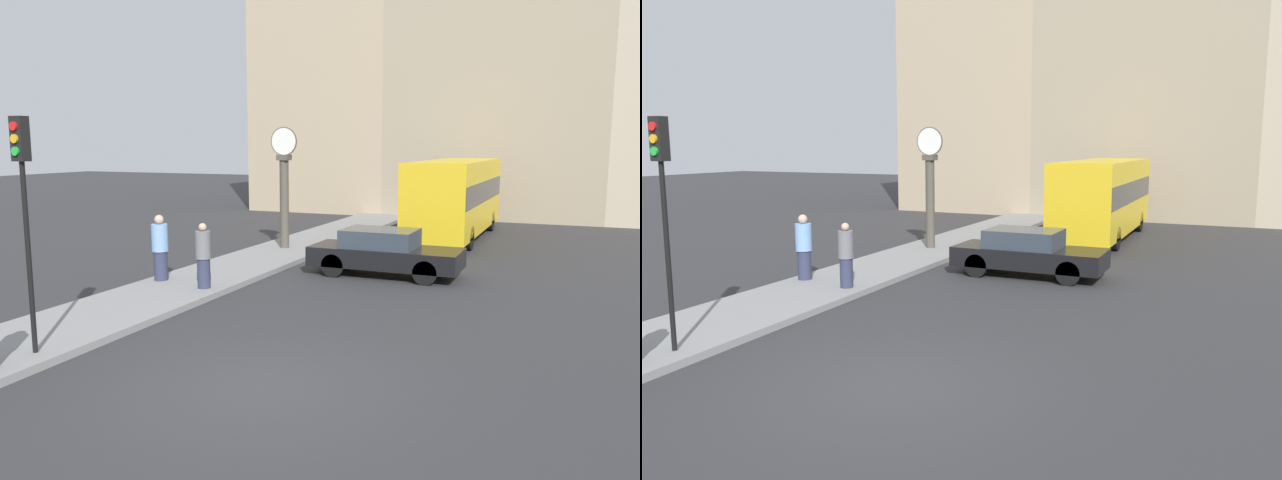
% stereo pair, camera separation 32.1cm
% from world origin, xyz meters
% --- Properties ---
extents(ground_plane, '(120.00, 120.00, 0.00)m').
position_xyz_m(ground_plane, '(0.00, 0.00, 0.00)').
color(ground_plane, '#2D2D30').
extents(sidewalk_corner, '(2.65, 26.93, 0.15)m').
position_xyz_m(sidewalk_corner, '(-5.09, 11.47, 0.08)').
color(sidewalk_corner, gray).
rests_on(sidewalk_corner, ground_plane).
extents(building_row, '(26.68, 5.00, 18.62)m').
position_xyz_m(building_row, '(-1.09, 25.78, 8.38)').
color(building_row, tan).
rests_on(building_row, ground_plane).
extents(sedan_car, '(4.38, 1.70, 1.37)m').
position_xyz_m(sedan_car, '(-0.72, 8.94, 0.70)').
color(sedan_car, black).
rests_on(sedan_car, ground_plane).
extents(bus_distant, '(2.35, 8.88, 3.17)m').
position_xyz_m(bus_distant, '(-0.24, 17.14, 1.79)').
color(bus_distant, gold).
rests_on(bus_distant, ground_plane).
extents(traffic_light_near, '(0.26, 0.24, 4.15)m').
position_xyz_m(traffic_light_near, '(-4.28, -0.46, 3.10)').
color(traffic_light_near, black).
rests_on(traffic_light_near, sidewalk_corner).
extents(street_clock, '(1.00, 0.42, 4.26)m').
position_xyz_m(street_clock, '(-5.22, 11.50, 2.27)').
color(street_clock, '#4C473D').
rests_on(street_clock, sidewalk_corner).
extents(pedestrian_grey_jacket, '(0.39, 0.39, 1.69)m').
position_xyz_m(pedestrian_grey_jacket, '(-4.33, 4.99, 0.99)').
color(pedestrian_grey_jacket, '#2D334C').
rests_on(pedestrian_grey_jacket, sidewalk_corner).
extents(pedestrian_blue_stripe, '(0.44, 0.44, 1.79)m').
position_xyz_m(pedestrian_blue_stripe, '(-5.94, 5.33, 1.03)').
color(pedestrian_blue_stripe, '#2D334C').
rests_on(pedestrian_blue_stripe, sidewalk_corner).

